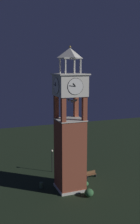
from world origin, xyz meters
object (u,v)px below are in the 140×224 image
(clock_tower, at_px, (70,133))
(park_bench, at_px, (91,174))
(lamp_post, at_px, (52,156))
(trash_bin, at_px, (41,185))

(clock_tower, relative_size, park_bench, 11.51)
(park_bench, distance_m, lamp_post, 6.60)
(lamp_post, bearing_deg, trash_bin, 147.70)
(clock_tower, relative_size, lamp_post, 5.24)
(clock_tower, xyz_separation_m, lamp_post, (6.49, 0.48, -5.16))
(clock_tower, relative_size, trash_bin, 23.56)
(lamp_post, height_order, trash_bin, lamp_post)
(park_bench, bearing_deg, lamp_post, 49.40)
(trash_bin, bearing_deg, clock_tower, -113.59)
(clock_tower, distance_m, park_bench, 8.72)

